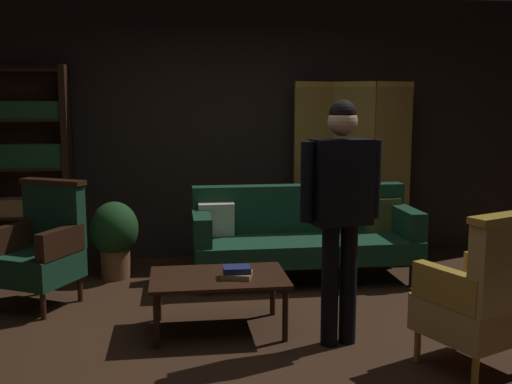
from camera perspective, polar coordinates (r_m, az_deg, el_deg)
ground_plane at (r=4.38m, az=1.49°, el=-13.97°), size 10.00×10.00×0.00m
back_wall at (r=6.48m, az=-2.03°, el=6.11°), size 7.20×0.10×2.80m
folding_screen at (r=6.45m, az=9.29°, el=2.30°), size 1.28×0.30×1.90m
bookshelf at (r=6.39m, az=-21.33°, el=2.53°), size 0.90×0.32×2.05m
velvet_couch at (r=5.71m, az=4.58°, el=-3.86°), size 2.12×0.78×0.88m
coffee_table at (r=4.42m, az=-3.61°, el=-8.62°), size 1.00×0.64×0.42m
armchair_gilt_accent at (r=4.00m, az=20.90°, el=-9.34°), size 0.76×0.75×1.04m
armchair_wing_left at (r=5.26m, az=-19.83°, el=-5.03°), size 0.78×0.78×1.04m
standing_figure at (r=4.07m, az=8.17°, el=-0.78°), size 0.58×0.28×1.70m
potted_plant at (r=5.86m, az=-13.44°, el=-4.01°), size 0.45×0.45×0.75m
book_tan_leather at (r=4.36m, az=-1.86°, el=-7.98°), size 0.25×0.23×0.04m
book_navy_cloth at (r=4.35m, az=-1.86°, el=-7.46°), size 0.20×0.15×0.04m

